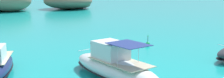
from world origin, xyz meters
TOP-DOWN VIEW (x-y plane):
  - islet_large at (-20.39, 80.64)m, footprint 22.83×25.16m
  - islet_small at (0.93, 79.24)m, footprint 22.56×22.61m
  - motorboat_white at (-3.40, 6.43)m, footprint 7.02×10.94m
  - channel_buoy at (4.27, 17.75)m, footprint 0.56×0.56m

SIDE VIEW (x-z plane):
  - channel_buoy at x=4.27m, z-range -0.40..1.08m
  - motorboat_white at x=-3.40m, z-range -0.60..2.69m
  - islet_small at x=0.93m, z-range -0.22..5.18m
  - islet_large at x=-20.39m, z-range -0.81..5.94m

